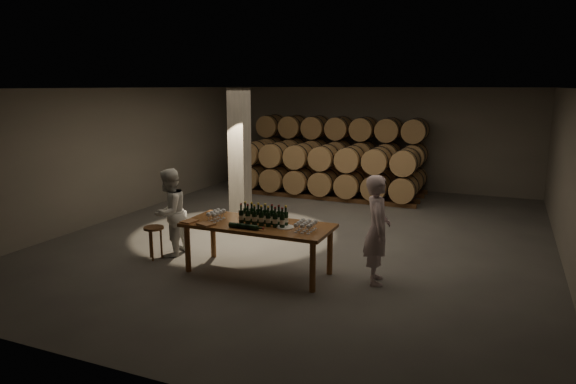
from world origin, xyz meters
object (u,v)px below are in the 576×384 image
at_px(plate, 286,227).
at_px(person_man, 377,230).
at_px(tasting_table, 258,229).
at_px(notebook_near, 206,224).
at_px(person_woman, 170,212).
at_px(bottle_cluster, 263,217).
at_px(stool, 154,233).

height_order(plate, person_man, person_man).
distance_m(tasting_table, notebook_near, 0.90).
distance_m(tasting_table, person_man, 2.05).
bearing_deg(person_woman, notebook_near, 59.49).
xyz_separation_m(bottle_cluster, stool, (-2.27, -0.09, -0.51)).
relative_size(tasting_table, plate, 8.61).
bearing_deg(tasting_table, plate, -4.63).
bearing_deg(tasting_table, bottle_cluster, -9.97).
relative_size(plate, notebook_near, 1.08).
bearing_deg(bottle_cluster, plate, -3.19).
relative_size(bottle_cluster, stool, 1.37).
bearing_deg(bottle_cluster, stool, -177.77).
distance_m(tasting_table, bottle_cluster, 0.26).
bearing_deg(person_woman, stool, -25.54).
relative_size(person_man, person_woman, 1.08).
bearing_deg(person_man, plate, 88.66).
bearing_deg(plate, person_woman, 174.09).
xyz_separation_m(tasting_table, person_man, (2.01, 0.38, 0.12)).
height_order(tasting_table, bottle_cluster, bottle_cluster).
height_order(plate, notebook_near, notebook_near).
xyz_separation_m(tasting_table, notebook_near, (-0.78, -0.43, 0.12)).
bearing_deg(notebook_near, person_woman, 170.88).
bearing_deg(person_woman, tasting_table, 81.03).
distance_m(stool, person_woman, 0.49).
relative_size(tasting_table, notebook_near, 9.32).
relative_size(bottle_cluster, notebook_near, 3.12).
distance_m(bottle_cluster, plate, 0.45).
xyz_separation_m(stool, person_woman, (0.14, 0.33, 0.33)).
xyz_separation_m(notebook_near, person_man, (2.80, 0.81, 0.00)).
bearing_deg(bottle_cluster, notebook_near, -155.45).
distance_m(bottle_cluster, notebook_near, 0.99).
height_order(bottle_cluster, plate, bottle_cluster).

